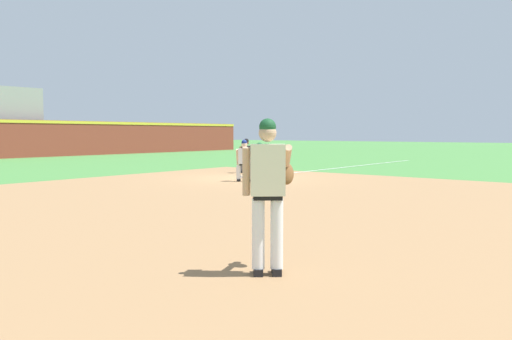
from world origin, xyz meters
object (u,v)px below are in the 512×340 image
object	(u,v)px
baseball	(260,198)
baserunner	(244,159)
umpire	(246,154)
first_baseman	(260,158)
first_base_bag	(248,177)
pitcher	(269,187)

from	to	relation	value
baseball	baserunner	size ratio (longest dim) A/B	0.05
umpire	first_baseman	bearing A→B (deg)	-125.95
first_base_bag	pitcher	world-z (taller)	pitcher
baseball	pitcher	bearing A→B (deg)	-140.83
first_baseman	baseball	bearing A→B (deg)	-141.88
baseball	baserunner	world-z (taller)	baserunner
first_base_bag	baserunner	xyz separation A→B (m)	(-1.09, -0.76, 0.75)
baseball	pitcher	xyz separation A→B (m)	(-5.17, -4.22, 1.02)
first_base_bag	baserunner	distance (m)	1.53
pitcher	umpire	bearing A→B (deg)	40.76
first_base_bag	baserunner	bearing A→B (deg)	-145.19
baseball	first_baseman	distance (m)	6.53
pitcher	baserunner	world-z (taller)	pitcher
first_base_bag	baseball	xyz separation A→B (m)	(-4.52, -4.15, -0.01)
first_baseman	baserunner	world-z (taller)	baserunner
baseball	umpire	world-z (taller)	umpire
pitcher	baseball	bearing A→B (deg)	39.17
first_base_bag	baseball	world-z (taller)	first_base_bag
pitcher	baserunner	bearing A→B (deg)	41.46
baseball	umpire	size ratio (longest dim) A/B	0.05
baserunner	pitcher	bearing A→B (deg)	-138.54
umpire	pitcher	bearing A→B (deg)	-139.24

